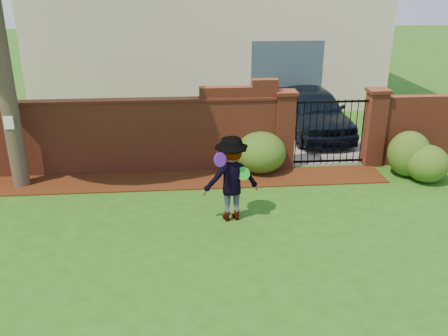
{
  "coord_description": "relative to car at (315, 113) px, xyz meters",
  "views": [
    {
      "loc": [
        0.02,
        -6.8,
        4.3
      ],
      "look_at": [
        0.74,
        1.4,
        1.05
      ],
      "focal_mm": 38.72,
      "sensor_mm": 36.0,
      "label": 1
    }
  ],
  "objects": [
    {
      "name": "ground",
      "position": [
        -3.8,
        -6.39,
        -0.69
      ],
      "size": [
        80.0,
        80.0,
        0.01
      ],
      "primitive_type": "cube",
      "color": "#245715",
      "rests_on": "ground"
    },
    {
      "name": "mulch_bed",
      "position": [
        -4.75,
        -3.05,
        -0.67
      ],
      "size": [
        11.1,
        1.08,
        0.03
      ],
      "primitive_type": "cube",
      "color": "#38180A",
      "rests_on": "ground"
    },
    {
      "name": "brick_wall",
      "position": [
        -5.81,
        -2.39,
        0.24
      ],
      "size": [
        8.7,
        0.31,
        2.16
      ],
      "color": "brown",
      "rests_on": "ground"
    },
    {
      "name": "pillar_left",
      "position": [
        -1.4,
        -2.39,
        0.27
      ],
      "size": [
        0.5,
        0.5,
        1.88
      ],
      "color": "brown",
      "rests_on": "ground"
    },
    {
      "name": "pillar_right",
      "position": [
        0.8,
        -2.39,
        0.27
      ],
      "size": [
        0.5,
        0.5,
        1.88
      ],
      "color": "brown",
      "rests_on": "ground"
    },
    {
      "name": "iron_gate",
      "position": [
        -0.3,
        -2.39,
        0.17
      ],
      "size": [
        1.78,
        0.03,
        1.6
      ],
      "color": "black",
      "rests_on": "ground"
    },
    {
      "name": "driveway",
      "position": [
        -0.3,
        1.61,
        -0.68
      ],
      "size": [
        3.2,
        8.0,
        0.01
      ],
      "primitive_type": "cube",
      "color": "slate",
      "rests_on": "ground"
    },
    {
      "name": "house",
      "position": [
        -2.79,
        5.61,
        2.47
      ],
      "size": [
        12.4,
        6.4,
        6.3
      ],
      "color": "beige",
      "rests_on": "ground"
    },
    {
      "name": "car",
      "position": [
        0.0,
        0.0,
        0.0
      ],
      "size": [
        1.85,
        4.12,
        1.37
      ],
      "primitive_type": "imported",
      "rotation": [
        0.0,
        0.0,
        0.06
      ],
      "color": "black",
      "rests_on": "ground"
    },
    {
      "name": "paper_notice",
      "position": [
        -7.4,
        -3.18,
        0.81
      ],
      "size": [
        0.2,
        0.01,
        0.28
      ],
      "primitive_type": "cube",
      "color": "white",
      "rests_on": "tree"
    },
    {
      "name": "shrub_left",
      "position": [
        -1.99,
        -2.64,
        -0.2
      ],
      "size": [
        1.19,
        1.19,
        0.97
      ],
      "primitive_type": "ellipsoid",
      "color": "#265118",
      "rests_on": "ground"
    },
    {
      "name": "shrub_middle",
      "position": [
        1.38,
        -3.15,
        -0.16
      ],
      "size": [
        0.96,
        0.96,
        1.06
      ],
      "primitive_type": "ellipsoid",
      "color": "#265118",
      "rests_on": "ground"
    },
    {
      "name": "shrub_right",
      "position": [
        1.64,
        -3.53,
        -0.26
      ],
      "size": [
        0.95,
        0.95,
        0.85
      ],
      "primitive_type": "ellipsoid",
      "color": "#265118",
      "rests_on": "ground"
    },
    {
      "name": "man",
      "position": [
        -2.92,
        -5.0,
        0.14
      ],
      "size": [
        1.14,
        0.75,
        1.65
      ],
      "primitive_type": "imported",
      "rotation": [
        0.0,
        0.0,
        3.28
      ],
      "color": "gray",
      "rests_on": "ground"
    },
    {
      "name": "frisbee_purple",
      "position": [
        -3.15,
        -5.26,
        0.63
      ],
      "size": [
        0.26,
        0.21,
        0.26
      ],
      "primitive_type": "cylinder",
      "rotation": [
        1.36,
        0.0,
        0.6
      ],
      "color": "#5B1BAD",
      "rests_on": "man"
    },
    {
      "name": "frisbee_green",
      "position": [
        -2.72,
        -5.11,
        0.29
      ],
      "size": [
        0.26,
        0.14,
        0.25
      ],
      "primitive_type": "cylinder",
      "rotation": [
        1.43,
        0.0,
        -0.33
      ],
      "color": "green",
      "rests_on": "man"
    }
  ]
}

